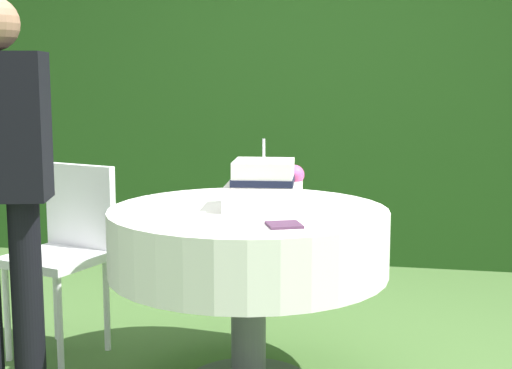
# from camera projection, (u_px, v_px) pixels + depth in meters

# --- Properties ---
(foliage_hedge) EXTENTS (6.83, 0.51, 2.92)m
(foliage_hedge) POSITION_uv_depth(u_px,v_px,m) (316.00, 54.00, 5.24)
(foliage_hedge) COLOR #234C19
(foliage_hedge) RESTS_ON ground_plane
(cake_table) EXTENTS (1.15, 1.15, 0.77)m
(cake_table) POSITION_uv_depth(u_px,v_px,m) (248.00, 243.00, 3.06)
(cake_table) COLOR #4C4C51
(cake_table) RESTS_ON ground_plane
(wedding_cake) EXTENTS (0.34, 0.34, 0.29)m
(wedding_cake) POSITION_uv_depth(u_px,v_px,m) (265.00, 186.00, 3.03)
(wedding_cake) COLOR white
(wedding_cake) RESTS_ON cake_table
(serving_plate_near) EXTENTS (0.13, 0.13, 0.01)m
(serving_plate_near) POSITION_uv_depth(u_px,v_px,m) (302.00, 194.00, 3.37)
(serving_plate_near) COLOR white
(serving_plate_near) RESTS_ON cake_table
(serving_plate_far) EXTENTS (0.14, 0.14, 0.01)m
(serving_plate_far) POSITION_uv_depth(u_px,v_px,m) (350.00, 213.00, 2.91)
(serving_plate_far) COLOR white
(serving_plate_far) RESTS_ON cake_table
(napkin_stack) EXTENTS (0.16, 0.16, 0.01)m
(napkin_stack) POSITION_uv_depth(u_px,v_px,m) (284.00, 225.00, 2.69)
(napkin_stack) COLOR #4C2D47
(napkin_stack) RESTS_ON cake_table
(garden_chair) EXTENTS (0.50, 0.50, 0.89)m
(garden_chair) POSITION_uv_depth(u_px,v_px,m) (67.00, 240.00, 3.49)
(garden_chair) COLOR white
(garden_chair) RESTS_ON ground_plane
(standing_person) EXTENTS (0.40, 0.29, 1.60)m
(standing_person) POSITION_uv_depth(u_px,v_px,m) (0.00, 179.00, 2.76)
(standing_person) COLOR black
(standing_person) RESTS_ON ground_plane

